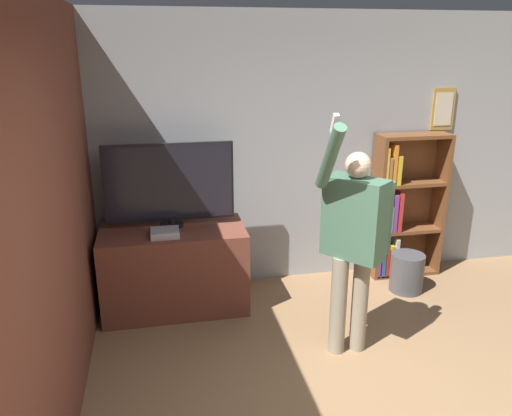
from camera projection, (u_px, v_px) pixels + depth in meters
The scene contains 8 objects.
wall_back at pixel (300, 152), 5.02m from camera, with size 6.05×0.09×2.70m.
wall_side_brick at pixel (62, 206), 3.35m from camera, with size 0.06×4.30×2.70m.
tv_ledge at pixel (175, 268), 4.65m from camera, with size 1.31×0.68×0.78m.
television at pixel (170, 184), 4.48m from camera, with size 1.16×0.22×0.78m.
game_console at pixel (165, 233), 4.36m from camera, with size 0.25×0.21×0.06m.
bookshelf at pixel (399, 211), 5.25m from camera, with size 0.75×0.28×1.53m.
person at pixel (354, 236), 3.78m from camera, with size 0.61×0.57×1.96m.
waste_bin at pixel (407, 273), 5.02m from camera, with size 0.33×0.33×0.39m.
Camera 1 is at (-1.41, -2.04, 2.38)m, focal length 35.00 mm.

